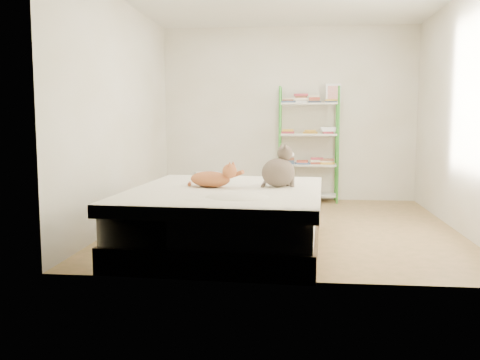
# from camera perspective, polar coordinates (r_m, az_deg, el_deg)

# --- Properties ---
(room) EXTENTS (3.81, 4.21, 2.61)m
(room) POSITION_cam_1_polar(r_m,az_deg,el_deg) (6.09, 4.92, 7.14)
(room) COLOR #AB8055
(room) RESTS_ON ground
(bed) EXTENTS (1.91, 2.33, 0.57)m
(bed) POSITION_cam_1_polar(r_m,az_deg,el_deg) (5.17, -1.45, -4.05)
(bed) COLOR brown
(bed) RESTS_ON ground
(orange_cat) EXTENTS (0.54, 0.38, 0.20)m
(orange_cat) POSITION_cam_1_polar(r_m,az_deg,el_deg) (5.22, -3.20, 0.30)
(orange_cat) COLOR #CB5E37
(orange_cat) RESTS_ON bed
(grey_cat) EXTENTS (0.46, 0.43, 0.41)m
(grey_cat) POSITION_cam_1_polar(r_m,az_deg,el_deg) (5.23, 4.11, 1.48)
(grey_cat) COLOR #736356
(grey_cat) RESTS_ON bed
(shelf_unit) EXTENTS (0.90, 0.36, 1.74)m
(shelf_unit) POSITION_cam_1_polar(r_m,az_deg,el_deg) (7.98, 7.36, 4.10)
(shelf_unit) COLOR green
(shelf_unit) RESTS_ON ground
(cardboard_box) EXTENTS (0.65, 0.67, 0.44)m
(cardboard_box) POSITION_cam_1_polar(r_m,az_deg,el_deg) (7.16, 2.83, -1.82)
(cardboard_box) COLOR #8C6E4F
(cardboard_box) RESTS_ON ground
(white_bin) EXTENTS (0.45, 0.43, 0.42)m
(white_bin) POSITION_cam_1_polar(r_m,az_deg,el_deg) (8.11, -3.41, -0.65)
(white_bin) COLOR silver
(white_bin) RESTS_ON ground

